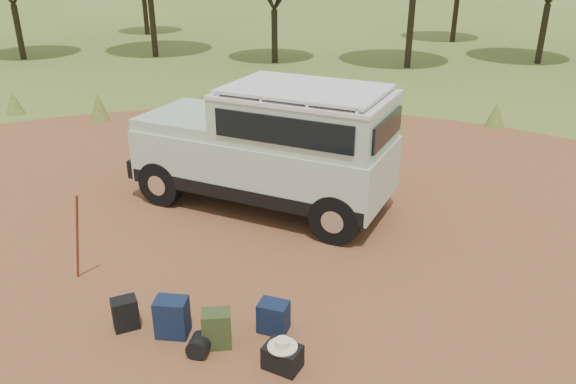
# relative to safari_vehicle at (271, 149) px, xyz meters

# --- Properties ---
(ground) EXTENTS (140.00, 140.00, 0.00)m
(ground) POSITION_rel_safari_vehicle_xyz_m (-0.25, -2.81, -1.24)
(ground) COLOR #536C26
(ground) RESTS_ON ground
(dirt_clearing) EXTENTS (23.00, 23.00, 0.01)m
(dirt_clearing) POSITION_rel_safari_vehicle_xyz_m (-0.25, -2.81, -1.24)
(dirt_clearing) COLOR brown
(dirt_clearing) RESTS_ON ground
(grass_fringe) EXTENTS (36.60, 1.60, 0.90)m
(grass_fringe) POSITION_rel_safari_vehicle_xyz_m (-0.14, 5.86, -0.84)
(grass_fringe) COLOR #536C26
(grass_fringe) RESTS_ON ground
(safari_vehicle) EXTENTS (5.63, 3.60, 2.58)m
(safari_vehicle) POSITION_rel_safari_vehicle_xyz_m (0.00, 0.00, 0.00)
(safari_vehicle) COLOR #ACC7AA
(safari_vehicle) RESTS_ON ground
(walking_staff) EXTENTS (0.42, 0.32, 1.61)m
(walking_staff) POSITION_rel_safari_vehicle_xyz_m (-2.56, -3.26, -0.44)
(walking_staff) COLOR brown
(walking_staff) RESTS_ON ground
(backpack_black) EXTENTS (0.43, 0.40, 0.47)m
(backpack_black) POSITION_rel_safari_vehicle_xyz_m (-1.42, -4.31, -1.01)
(backpack_black) COLOR black
(backpack_black) RESTS_ON ground
(backpack_navy) EXTENTS (0.45, 0.32, 0.58)m
(backpack_navy) POSITION_rel_safari_vehicle_xyz_m (-0.71, -4.37, -0.95)
(backpack_navy) COLOR #13213D
(backpack_navy) RESTS_ON ground
(backpack_olive) EXTENTS (0.44, 0.36, 0.54)m
(backpack_olive) POSITION_rel_safari_vehicle_xyz_m (-0.05, -4.52, -0.97)
(backpack_olive) COLOR #35441F
(backpack_olive) RESTS_ON ground
(duffel_navy) EXTENTS (0.46, 0.38, 0.46)m
(duffel_navy) POSITION_rel_safari_vehicle_xyz_m (0.66, -4.10, -1.01)
(duffel_navy) COLOR #13213D
(duffel_navy) RESTS_ON ground
(hard_case) EXTENTS (0.55, 0.47, 0.33)m
(hard_case) POSITION_rel_safari_vehicle_xyz_m (0.89, -4.84, -1.08)
(hard_case) COLOR black
(hard_case) RESTS_ON ground
(stuff_sack) EXTENTS (0.30, 0.30, 0.29)m
(stuff_sack) POSITION_rel_safari_vehicle_xyz_m (-0.24, -4.73, -1.10)
(stuff_sack) COLOR black
(stuff_sack) RESTS_ON ground
(safari_hat) EXTENTS (0.39, 0.39, 0.11)m
(safari_hat) POSITION_rel_safari_vehicle_xyz_m (0.89, -4.84, -0.87)
(safari_hat) COLOR beige
(safari_hat) RESTS_ON hard_case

